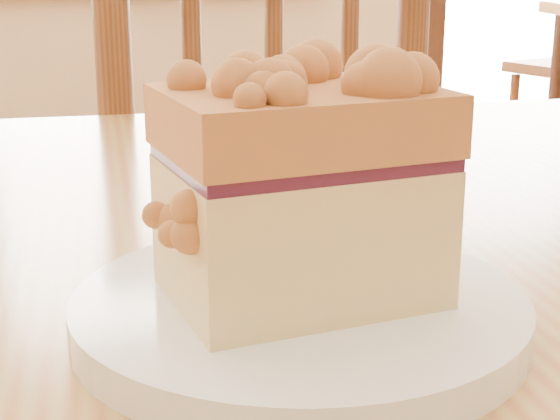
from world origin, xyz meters
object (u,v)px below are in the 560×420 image
cafe_chair_main (229,260)px  cake_slice (299,175)px  plate (299,313)px  cafe_table_main (515,349)px

cafe_chair_main → cake_slice: 0.84m
cafe_chair_main → plate: bearing=72.0°
cafe_chair_main → cake_slice: cafe_chair_main is taller
cafe_chair_main → cake_slice: (-0.14, -0.77, 0.32)m
cafe_table_main → cafe_chair_main: cafe_chair_main is taller
cafe_table_main → plate: bearing=-140.4°
plate → cake_slice: 0.06m
cafe_table_main → cafe_chair_main: (-0.06, 0.63, -0.15)m
cafe_table_main → cafe_chair_main: bearing=99.6°
cafe_table_main → cake_slice: bearing=-140.5°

